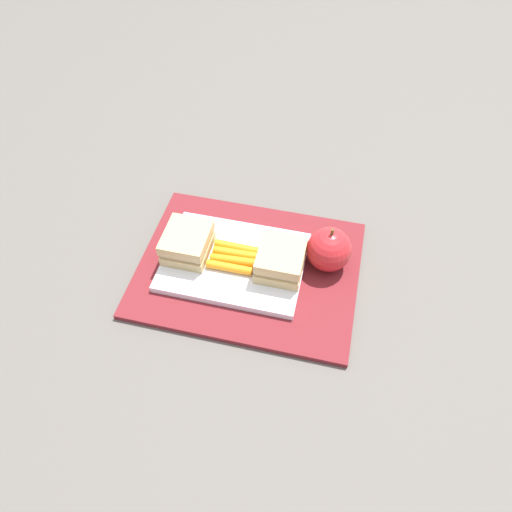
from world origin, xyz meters
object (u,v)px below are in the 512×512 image
object	(u,v)px
sandwich_half_left	(187,243)
carrot_sticks_bundle	(234,257)
apple	(329,249)
sandwich_half_right	(281,260)
food_tray	(234,262)

from	to	relation	value
sandwich_half_left	carrot_sticks_bundle	size ratio (longest dim) A/B	1.04
sandwich_half_left	carrot_sticks_bundle	xyz separation A→B (m)	(0.08, -0.00, -0.01)
carrot_sticks_bundle	apple	world-z (taller)	apple
sandwich_half_left	apple	distance (m)	0.23
sandwich_half_right	apple	world-z (taller)	apple
food_tray	apple	bearing A→B (deg)	13.74
sandwich_half_right	carrot_sticks_bundle	distance (m)	0.08
sandwich_half_left	food_tray	bearing A→B (deg)	0.00
carrot_sticks_bundle	food_tray	bearing A→B (deg)	40.99
sandwich_half_left	apple	world-z (taller)	apple
sandwich_half_right	carrot_sticks_bundle	world-z (taller)	sandwich_half_right
carrot_sticks_bundle	sandwich_half_right	bearing A→B (deg)	0.08
sandwich_half_left	apple	bearing A→B (deg)	9.13
sandwich_half_right	apple	distance (m)	0.08
food_tray	apple	distance (m)	0.16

